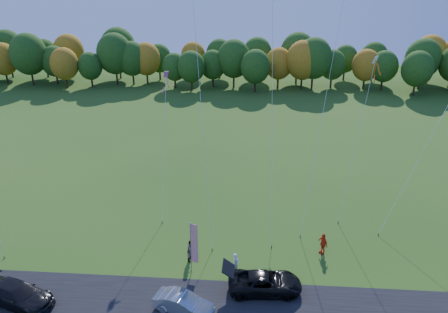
# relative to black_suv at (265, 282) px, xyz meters

# --- Properties ---
(ground) EXTENTS (160.00, 160.00, 0.00)m
(ground) POSITION_rel_black_suv_xyz_m (-3.51, 1.84, -0.73)
(ground) COLOR #264F15
(asphalt_strip) EXTENTS (90.00, 6.00, 0.01)m
(asphalt_strip) POSITION_rel_black_suv_xyz_m (-3.51, -2.16, -0.72)
(asphalt_strip) COLOR black
(asphalt_strip) RESTS_ON ground
(tree_line) EXTENTS (116.00, 12.00, 10.00)m
(tree_line) POSITION_rel_black_suv_xyz_m (-3.51, 56.84, -0.73)
(tree_line) COLOR #1E4711
(tree_line) RESTS_ON ground
(black_suv) EXTENTS (5.38, 2.77, 1.45)m
(black_suv) POSITION_rel_black_suv_xyz_m (0.00, 0.00, 0.00)
(black_suv) COLOR black
(black_suv) RESTS_ON ground
(silver_sedan) EXTENTS (4.34, 2.61, 1.35)m
(silver_sedan) POSITION_rel_black_suv_xyz_m (-5.47, -2.49, -0.05)
(silver_sedan) COLOR #BABBC0
(silver_sedan) RESTS_ON ground
(dark_truck_a) EXTENTS (5.66, 3.66, 1.52)m
(dark_truck_a) POSITION_rel_black_suv_xyz_m (-16.92, -2.52, 0.04)
(dark_truck_a) COLOR black
(dark_truck_a) RESTS_ON ground
(person_tailgate_a) EXTENTS (0.59, 0.73, 1.75)m
(person_tailgate_a) POSITION_rel_black_suv_xyz_m (-2.17, 1.79, 0.15)
(person_tailgate_a) COLOR silver
(person_tailgate_a) RESTS_ON ground
(person_tailgate_b) EXTENTS (0.85, 0.99, 1.77)m
(person_tailgate_b) POSITION_rel_black_suv_xyz_m (-5.74, 3.21, 0.16)
(person_tailgate_b) COLOR gray
(person_tailgate_b) RESTS_ON ground
(person_east) EXTENTS (0.91, 1.15, 1.83)m
(person_east) POSITION_rel_black_suv_xyz_m (4.69, 4.87, 0.19)
(person_east) COLOR red
(person_east) RESTS_ON ground
(feather_flag) EXTENTS (0.57, 0.20, 4.42)m
(feather_flag) POSITION_rel_black_suv_xyz_m (-5.30, 1.62, 1.99)
(feather_flag) COLOR #999999
(feather_flag) RESTS_ON ground
(kite_delta_blue) EXTENTS (4.25, 10.37, 25.37)m
(kite_delta_blue) POSITION_rel_black_suv_xyz_m (-5.60, 9.26, 11.69)
(kite_delta_blue) COLOR #4C3F33
(kite_delta_blue) RESTS_ON ground
(kite_parafoil_orange) EXTENTS (6.78, 13.72, 28.60)m
(kite_parafoil_orange) POSITION_rel_black_suv_xyz_m (5.51, 13.53, 13.35)
(kite_parafoil_orange) COLOR #4C3F33
(kite_parafoil_orange) RESTS_ON ground
(kite_delta_red) EXTENTS (2.91, 11.03, 24.21)m
(kite_delta_red) POSITION_rel_black_suv_xyz_m (0.27, 10.81, 12.11)
(kite_delta_red) COLOR #4C3F33
(kite_delta_red) RESTS_ON ground
(kite_parafoil_rainbow) EXTENTS (9.46, 7.10, 14.93)m
(kite_parafoil_rainbow) POSITION_rel_black_suv_xyz_m (13.80, 11.09, 6.55)
(kite_parafoil_rainbow) COLOR #4C3F33
(kite_parafoil_rainbow) RESTS_ON ground
(kite_diamond_white) EXTENTS (3.44, 6.29, 14.40)m
(kite_diamond_white) POSITION_rel_black_suv_xyz_m (8.19, 12.43, 6.27)
(kite_diamond_white) COLOR #4C3F33
(kite_diamond_white) RESTS_ON ground
(kite_diamond_pink) EXTENTS (1.00, 7.40, 12.67)m
(kite_diamond_pink) POSITION_rel_black_suv_xyz_m (-9.37, 11.90, 5.68)
(kite_diamond_pink) COLOR #4C3F33
(kite_diamond_pink) RESTS_ON ground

